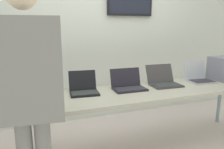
# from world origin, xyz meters

# --- Properties ---
(back_wall) EXTENTS (8.00, 0.11, 2.64)m
(back_wall) POSITION_xyz_m (0.01, 1.13, 1.33)
(back_wall) COLOR silver
(back_wall) RESTS_ON ground
(workbench) EXTENTS (3.54, 0.70, 0.73)m
(workbench) POSITION_xyz_m (0.00, 0.00, 0.68)
(workbench) COLOR #AFAB95
(workbench) RESTS_ON ground
(laptop_station_1) EXTENTS (0.35, 0.34, 0.22)m
(laptop_station_1) POSITION_xyz_m (-0.97, 0.12, 0.78)
(laptop_station_1) COLOR black
(laptop_station_1) RESTS_ON workbench
(laptop_station_2) EXTENTS (0.33, 0.33, 0.23)m
(laptop_station_2) POSITION_xyz_m (-0.45, 0.15, 0.78)
(laptop_station_2) COLOR black
(laptop_station_2) RESTS_ON workbench
(laptop_station_3) EXTENTS (0.38, 0.29, 0.23)m
(laptop_station_3) POSITION_xyz_m (0.08, 0.11, 0.78)
(laptop_station_3) COLOR black
(laptop_station_3) RESTS_ON workbench
(laptop_station_4) EXTENTS (0.38, 0.36, 0.24)m
(laptop_station_4) POSITION_xyz_m (0.57, 0.13, 0.78)
(laptop_station_4) COLOR #3B3838
(laptop_station_4) RESTS_ON workbench
(laptop_station_5) EXTENTS (0.34, 0.34, 0.26)m
(laptop_station_5) POSITION_xyz_m (1.12, 0.13, 0.79)
(laptop_station_5) COLOR #B0B5BA
(laptop_station_5) RESTS_ON workbench
(person) EXTENTS (0.49, 0.63, 1.72)m
(person) POSITION_xyz_m (-0.99, -0.62, 1.05)
(person) COLOR gray
(person) RESTS_ON ground
(coffee_mug) EXTENTS (0.09, 0.09, 0.08)m
(coffee_mug) POSITION_xyz_m (-0.94, -0.25, 0.77)
(coffee_mug) COLOR #2A211F
(coffee_mug) RESTS_ON workbench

